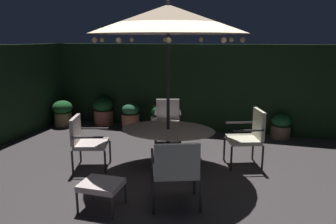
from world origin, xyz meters
The scene contains 14 objects.
ground_plane centered at (0.00, 0.00, -0.01)m, with size 8.55×6.41×0.02m, color #3F393A.
hedge_backdrop_rear centered at (0.00, 3.05, 1.06)m, with size 8.55×0.30×2.12m, color #1C321B.
patio_dining_table centered at (-0.19, 0.34, 0.55)m, with size 1.65×1.28×0.70m.
patio_umbrella centered at (-0.19, 0.34, 2.55)m, with size 2.63×2.63×2.86m.
patio_chair_north centered at (-0.60, 1.73, 0.55)m, with size 0.70×0.69×0.94m.
patio_chair_northeast centered at (-1.57, -0.10, 0.53)m, with size 0.73×0.74×0.93m.
patio_chair_east centered at (0.31, -1.02, 0.57)m, with size 0.80×0.74×0.95m.
patio_chair_southeast centered at (1.18, 0.82, 0.59)m, with size 0.73×0.72×1.02m.
ottoman_footrest centered at (-0.64, -1.32, 0.33)m, with size 0.54×0.45×0.38m.
potted_plant_back_center centered at (1.82, 2.72, 0.28)m, with size 0.44×0.44×0.56m.
potted_plant_left_far centered at (-1.02, 2.53, 0.34)m, with size 0.48×0.48×0.67m.
potted_plant_front_corner centered at (-1.80, 2.48, 0.33)m, with size 0.45×0.45×0.66m.
potted_plant_back_left centered at (-3.61, 2.26, 0.36)m, with size 0.51×0.51×0.68m.
potted_plant_left_near centered at (-2.66, 2.69, 0.38)m, with size 0.54×0.54×0.73m.
Camera 1 is at (1.33, -4.93, 2.24)m, focal length 34.74 mm.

